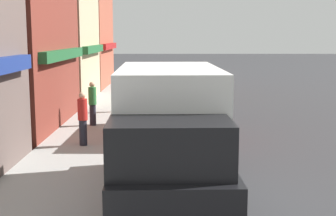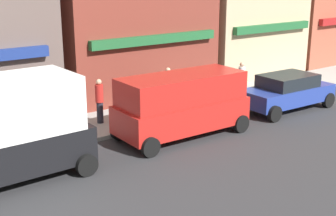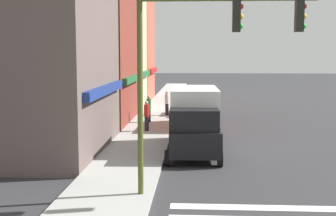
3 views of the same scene
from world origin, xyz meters
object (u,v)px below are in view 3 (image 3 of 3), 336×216
(traffic_signal, at_px, (203,51))
(sedan_blue, at_px, (195,105))
(pedestrian_white_shirt, at_px, (167,103))
(pedestrian_green_top, at_px, (149,108))
(box_truck_black, at_px, (194,119))
(pedestrian_red_jacket, at_px, (147,115))
(van_red, at_px, (195,108))

(traffic_signal, xyz_separation_m, sedan_blue, (20.17, 0.28, -3.93))
(traffic_signal, distance_m, pedestrian_white_shirt, 19.85)
(sedan_blue, bearing_deg, pedestrian_green_top, 146.53)
(traffic_signal, distance_m, sedan_blue, 20.55)
(box_truck_black, xyz_separation_m, pedestrian_white_shirt, (12.17, 2.04, -0.51))
(traffic_signal, bearing_deg, sedan_blue, 0.80)
(traffic_signal, bearing_deg, box_truck_black, 2.24)
(box_truck_black, height_order, pedestrian_white_shirt, box_truck_black)
(pedestrian_red_jacket, bearing_deg, traffic_signal, 65.85)
(box_truck_black, xyz_separation_m, pedestrian_green_top, (8.67, 3.03, -0.51))
(traffic_signal, height_order, pedestrian_red_jacket, traffic_signal)
(box_truck_black, height_order, pedestrian_green_top, box_truck_black)
(box_truck_black, bearing_deg, pedestrian_green_top, 17.80)
(sedan_blue, relative_size, pedestrian_green_top, 2.52)
(van_red, height_order, pedestrian_white_shirt, van_red)
(pedestrian_white_shirt, bearing_deg, van_red, 3.31)
(box_truck_black, relative_size, pedestrian_red_jacket, 3.53)
(pedestrian_red_jacket, bearing_deg, box_truck_black, 80.32)
(pedestrian_red_jacket, height_order, pedestrian_green_top, same)
(box_truck_black, distance_m, pedestrian_red_jacket, 5.91)
(sedan_blue, relative_size, pedestrian_red_jacket, 2.52)
(van_red, bearing_deg, pedestrian_green_top, 63.20)
(pedestrian_white_shirt, bearing_deg, box_truck_black, -9.01)
(sedan_blue, xyz_separation_m, pedestrian_red_jacket, (-7.80, 2.81, 0.23))
(pedestrian_white_shirt, bearing_deg, pedestrian_green_top, -34.34)
(van_red, distance_m, pedestrian_white_shirt, 5.49)
(pedestrian_white_shirt, xyz_separation_m, pedestrian_green_top, (-3.50, 0.99, 0.00))
(traffic_signal, bearing_deg, pedestrian_green_top, 11.80)
(box_truck_black, relative_size, van_red, 1.24)
(traffic_signal, relative_size, pedestrian_red_jacket, 3.70)
(pedestrian_white_shirt, bearing_deg, sedan_blue, 92.86)
(traffic_signal, bearing_deg, pedestrian_white_shirt, 6.84)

